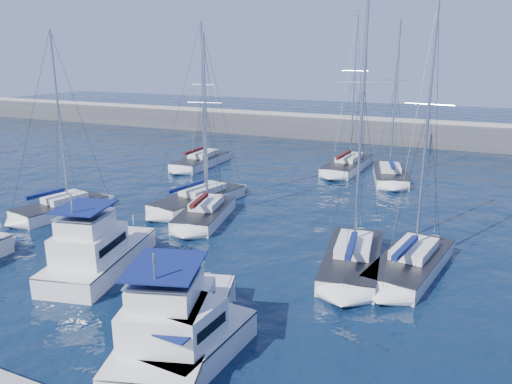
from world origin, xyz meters
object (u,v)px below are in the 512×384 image
at_px(motor_yacht_stbd_inner, 175,324).
at_px(sailboat_back_a, 201,161).
at_px(sailboat_mid_b, 199,199).
at_px(motor_yacht_stbd_outer, 196,340).
at_px(sailboat_mid_a, 61,208).
at_px(sailboat_mid_c, 205,213).
at_px(sailboat_back_c, 390,175).
at_px(sailboat_back_b, 348,165).
at_px(sailboat_mid_d, 353,259).
at_px(motor_yacht_port_inner, 96,254).
at_px(sailboat_mid_e, 411,263).

relative_size(motor_yacht_stbd_inner, sailboat_back_a, 0.68).
relative_size(sailboat_mid_b, sailboat_back_a, 1.05).
relative_size(motor_yacht_stbd_outer, sailboat_mid_a, 0.39).
xyz_separation_m(sailboat_mid_b, sailboat_mid_c, (2.48, -3.17, 0.01)).
bearing_deg(sailboat_back_c, sailboat_mid_a, -149.42).
bearing_deg(sailboat_back_a, sailboat_back_c, 3.40).
bearing_deg(sailboat_back_b, sailboat_mid_a, -121.12).
bearing_deg(sailboat_mid_a, sailboat_back_a, 99.42).
height_order(sailboat_mid_c, sailboat_back_c, sailboat_back_c).
height_order(sailboat_back_a, sailboat_back_c, sailboat_back_c).
relative_size(sailboat_mid_b, sailboat_back_b, 0.89).
xyz_separation_m(sailboat_mid_c, sailboat_mid_d, (12.50, -3.85, 0.02)).
relative_size(motor_yacht_stbd_outer, sailboat_mid_c, 0.39).
xyz_separation_m(motor_yacht_stbd_outer, sailboat_mid_b, (-11.44, 19.06, -0.43)).
distance_m(motor_yacht_port_inner, sailboat_mid_a, 12.60).
xyz_separation_m(motor_yacht_port_inner, sailboat_back_b, (6.31, 32.42, -0.60)).
relative_size(motor_yacht_port_inner, sailboat_mid_c, 0.63).
xyz_separation_m(sailboat_mid_e, sailboat_back_c, (-5.17, 21.46, 0.02)).
bearing_deg(sailboat_mid_e, sailboat_mid_a, -170.04).
bearing_deg(motor_yacht_stbd_outer, motor_yacht_stbd_inner, 165.81).
bearing_deg(sailboat_mid_e, sailboat_back_c, 112.20).
bearing_deg(sailboat_mid_e, sailboat_back_a, 151.71).
distance_m(sailboat_mid_b, sailboat_mid_e, 19.23).
bearing_deg(motor_yacht_port_inner, sailboat_mid_b, 82.88).
relative_size(sailboat_mid_b, sailboat_mid_d, 0.87).
bearing_deg(sailboat_mid_b, sailboat_mid_c, -41.91).
distance_m(motor_yacht_port_inner, sailboat_mid_d, 15.12).
relative_size(sailboat_back_a, sailboat_back_b, 0.85).
relative_size(sailboat_mid_a, sailboat_back_a, 1.00).
xyz_separation_m(sailboat_mid_a, sailboat_mid_d, (23.68, -0.27, 0.01)).
bearing_deg(sailboat_mid_d, motor_yacht_stbd_inner, -121.53).
height_order(motor_yacht_stbd_inner, sailboat_back_b, sailboat_back_b).
bearing_deg(sailboat_mid_b, motor_yacht_stbd_outer, -48.94).
relative_size(sailboat_mid_a, sailboat_mid_e, 0.93).
bearing_deg(sailboat_back_b, sailboat_mid_d, -72.14).
relative_size(motor_yacht_stbd_outer, sailboat_mid_e, 0.36).
xyz_separation_m(sailboat_mid_b, sailboat_mid_d, (14.98, -7.02, 0.03)).
xyz_separation_m(motor_yacht_stbd_inner, sailboat_back_b, (-2.23, 37.06, -0.60)).
bearing_deg(sailboat_mid_d, sailboat_mid_b, 146.01).
distance_m(sailboat_mid_a, sailboat_back_a, 20.24).
bearing_deg(sailboat_mid_e, sailboat_mid_b, 170.07).
height_order(sailboat_mid_b, sailboat_back_b, sailboat_back_b).
bearing_deg(sailboat_back_a, sailboat_mid_a, -94.05).
bearing_deg(sailboat_mid_e, sailboat_mid_d, -155.99).
height_order(sailboat_mid_c, sailboat_back_b, sailboat_back_b).
relative_size(sailboat_mid_e, sailboat_back_c, 0.98).
bearing_deg(sailboat_mid_d, sailboat_mid_e, 6.48).
xyz_separation_m(motor_yacht_stbd_outer, sailboat_mid_c, (-8.96, 15.89, -0.42)).
bearing_deg(motor_yacht_stbd_inner, motor_yacht_stbd_outer, -35.40).
xyz_separation_m(motor_yacht_stbd_inner, sailboat_mid_e, (8.10, 12.52, -0.60)).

